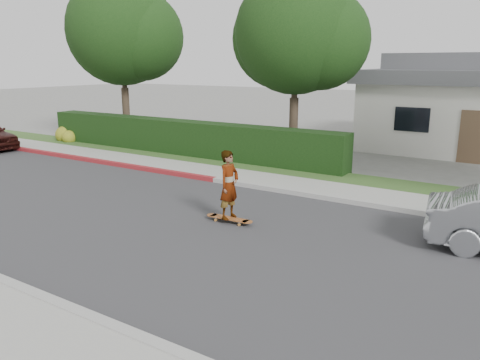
% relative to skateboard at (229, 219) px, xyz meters
% --- Properties ---
extents(ground, '(120.00, 120.00, 0.00)m').
position_rel_skateboard_xyz_m(ground, '(-3.70, -0.91, -0.11)').
color(ground, slate).
rests_on(ground, ground).
extents(road, '(60.00, 8.00, 0.01)m').
position_rel_skateboard_xyz_m(road, '(-3.70, -0.91, -0.11)').
color(road, '#2D2D30').
rests_on(road, ground).
extents(curb_far, '(60.00, 0.20, 0.15)m').
position_rel_skateboard_xyz_m(curb_far, '(-3.70, 3.19, -0.04)').
color(curb_far, '#9E9E99').
rests_on(curb_far, ground).
extents(curb_red_section, '(12.00, 0.21, 0.15)m').
position_rel_skateboard_xyz_m(curb_red_section, '(-8.70, 3.19, -0.03)').
color(curb_red_section, maroon).
rests_on(curb_red_section, ground).
extents(sidewalk_far, '(60.00, 1.60, 0.12)m').
position_rel_skateboard_xyz_m(sidewalk_far, '(-3.70, 4.09, -0.05)').
color(sidewalk_far, gray).
rests_on(sidewalk_far, ground).
extents(planting_strip, '(60.00, 1.60, 0.10)m').
position_rel_skateboard_xyz_m(planting_strip, '(-3.70, 5.69, -0.06)').
color(planting_strip, '#2D4C1E').
rests_on(planting_strip, ground).
extents(hedge, '(15.00, 1.00, 1.50)m').
position_rel_skateboard_xyz_m(hedge, '(-6.70, 6.29, 0.64)').
color(hedge, black).
rests_on(hedge, ground).
extents(flowering_shrub, '(1.40, 1.00, 0.90)m').
position_rel_skateboard_xyz_m(flowering_shrub, '(-13.71, 5.83, 0.22)').
color(flowering_shrub, '#2D4C19').
rests_on(flowering_shrub, ground).
extents(tree_left, '(5.99, 5.21, 8.00)m').
position_rel_skateboard_xyz_m(tree_left, '(-11.22, 7.78, 5.15)').
color(tree_left, '#33261C').
rests_on(tree_left, ground).
extents(tree_center, '(5.66, 4.84, 7.44)m').
position_rel_skateboard_xyz_m(tree_center, '(-2.22, 8.28, 4.79)').
color(tree_center, '#33261C').
rests_on(tree_center, ground).
extents(skateboard, '(1.29, 0.30, 0.12)m').
position_rel_skateboard_xyz_m(skateboard, '(0.00, 0.00, 0.00)').
color(skateboard, '#B77732').
rests_on(skateboard, ground).
extents(skateboarder, '(0.45, 0.65, 1.71)m').
position_rel_skateboard_xyz_m(skateboarder, '(0.00, 0.00, 0.87)').
color(skateboarder, white).
rests_on(skateboarder, skateboard).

